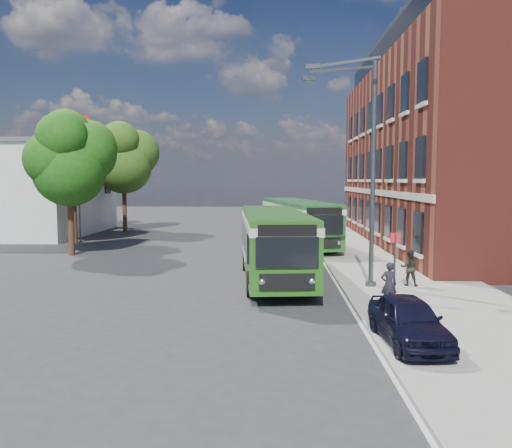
{
  "coord_description": "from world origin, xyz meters",
  "views": [
    {
      "loc": [
        1.28,
        -21.9,
        4.39
      ],
      "look_at": [
        0.41,
        2.87,
        2.2
      ],
      "focal_mm": 35.0,
      "sensor_mm": 36.0,
      "label": 1
    }
  ],
  "objects_px": {
    "bus_front": "(274,238)",
    "parked_car": "(408,320)",
    "street_lamp": "(364,170)",
    "bus_rear": "(297,219)"
  },
  "relations": [
    {
      "from": "bus_front",
      "to": "street_lamp",
      "type": "bearing_deg",
      "value": -27.66
    },
    {
      "from": "street_lamp",
      "to": "bus_rear",
      "type": "xyz_separation_m",
      "value": [
        -1.96,
        13.24,
        -2.96
      ]
    },
    {
      "from": "bus_rear",
      "to": "parked_car",
      "type": "height_order",
      "value": "bus_rear"
    },
    {
      "from": "parked_car",
      "to": "bus_front",
      "type": "bearing_deg",
      "value": 107.16
    },
    {
      "from": "street_lamp",
      "to": "parked_car",
      "type": "bearing_deg",
      "value": -90.3
    },
    {
      "from": "bus_front",
      "to": "parked_car",
      "type": "height_order",
      "value": "bus_front"
    },
    {
      "from": "bus_front",
      "to": "bus_rear",
      "type": "distance_m",
      "value": 11.5
    },
    {
      "from": "street_lamp",
      "to": "bus_rear",
      "type": "bearing_deg",
      "value": 98.41
    },
    {
      "from": "bus_rear",
      "to": "parked_car",
      "type": "xyz_separation_m",
      "value": [
        1.92,
        -20.32,
        -1.07
      ]
    },
    {
      "from": "bus_front",
      "to": "parked_car",
      "type": "relative_size",
      "value": 2.91
    }
  ]
}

